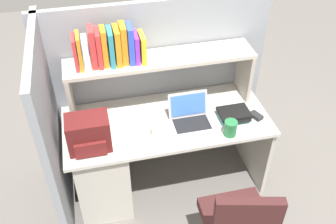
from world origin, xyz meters
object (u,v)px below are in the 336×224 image
(laptop, at_px, (190,117))
(backpack, at_px, (89,134))
(paper_cup, at_px, (156,131))
(computer_mouse, at_px, (256,116))
(snack_canister, at_px, (230,128))

(laptop, height_order, backpack, backpack)
(laptop, distance_m, paper_cup, 0.30)
(laptop, xyz_separation_m, backpack, (-0.77, -0.10, 0.08))
(computer_mouse, bearing_deg, backpack, 157.82)
(laptop, height_order, computer_mouse, laptop)
(backpack, bearing_deg, snack_canister, -5.81)
(computer_mouse, distance_m, paper_cup, 0.81)
(laptop, height_order, paper_cup, laptop)
(computer_mouse, bearing_deg, laptop, 149.00)
(snack_canister, bearing_deg, backpack, 174.19)
(computer_mouse, relative_size, snack_canister, 0.84)
(laptop, distance_m, backpack, 0.78)
(snack_canister, bearing_deg, computer_mouse, 27.19)
(paper_cup, height_order, snack_canister, snack_canister)
(paper_cup, bearing_deg, snack_canister, -12.34)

